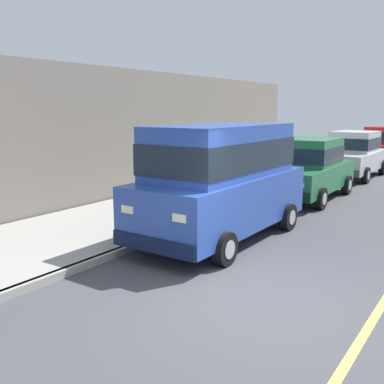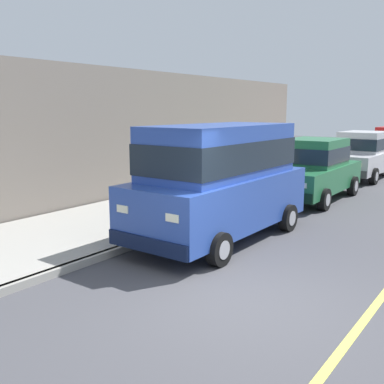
% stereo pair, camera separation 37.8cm
% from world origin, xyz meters
% --- Properties ---
extents(ground_plane, '(80.00, 80.00, 0.00)m').
position_xyz_m(ground_plane, '(0.00, 0.00, 0.00)').
color(ground_plane, '#424247').
extents(curb, '(0.16, 64.00, 0.14)m').
position_xyz_m(curb, '(-3.20, 0.00, 0.07)').
color(curb, gray).
rests_on(curb, ground).
extents(sidewalk, '(3.60, 64.00, 0.14)m').
position_xyz_m(sidewalk, '(-5.00, 0.00, 0.07)').
color(sidewalk, '#99968E').
rests_on(sidewalk, ground).
extents(lane_centre_line, '(0.12, 57.60, 0.01)m').
position_xyz_m(lane_centre_line, '(1.60, 0.00, 0.00)').
color(lane_centre_line, '#E0D64C').
rests_on(lane_centre_line, ground).
extents(car_blue_van, '(2.15, 4.90, 2.52)m').
position_xyz_m(car_blue_van, '(-2.14, 2.64, 1.39)').
color(car_blue_van, '#28479E').
rests_on(car_blue_van, ground).
extents(car_green_sedan, '(2.08, 4.62, 1.92)m').
position_xyz_m(car_green_sedan, '(-2.18, 8.17, 0.98)').
color(car_green_sedan, '#23663D').
rests_on(car_green_sedan, ground).
extents(car_silver_sedan, '(2.10, 4.63, 1.92)m').
position_xyz_m(car_silver_sedan, '(-2.19, 13.65, 0.98)').
color(car_silver_sedan, '#BCBCC1').
rests_on(car_silver_sedan, ground).
extents(car_red_sedan, '(2.15, 4.66, 1.92)m').
position_xyz_m(car_red_sedan, '(-2.19, 19.54, 0.98)').
color(car_red_sedan, red).
rests_on(car_red_sedan, ground).
extents(dog_white, '(0.33, 0.74, 0.49)m').
position_xyz_m(dog_white, '(-5.04, 4.02, 0.43)').
color(dog_white, white).
rests_on(dog_white, sidewalk).
extents(fire_hydrant, '(0.34, 0.24, 0.72)m').
position_xyz_m(fire_hydrant, '(-3.65, 1.58, 0.48)').
color(fire_hydrant, gold).
rests_on(fire_hydrant, sidewalk).
extents(building_facade, '(0.50, 20.00, 4.07)m').
position_xyz_m(building_facade, '(-7.10, 6.25, 2.03)').
color(building_facade, slate).
rests_on(building_facade, ground).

